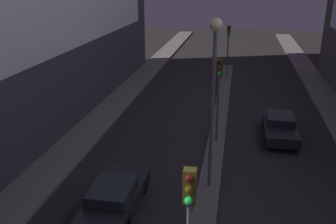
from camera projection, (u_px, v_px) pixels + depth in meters
median_strip at (219, 125)px, 24.60m from camera, size 1.01×34.60×0.15m
traffic_light_near at (189, 217)px, 9.24m from camera, size 0.32×0.42×4.90m
traffic_light_mid at (219, 83)px, 20.76m from camera, size 0.32×0.42×4.90m
traffic_light_far at (228, 40)px, 34.22m from camera, size 0.32×0.42×4.90m
street_lamp at (214, 73)px, 15.59m from camera, size 0.55×0.55×7.62m
car_left_lane at (115, 196)px, 15.54m from camera, size 1.94×4.72×1.35m
car_right_lane at (280, 126)px, 22.65m from camera, size 1.88×4.59×1.38m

